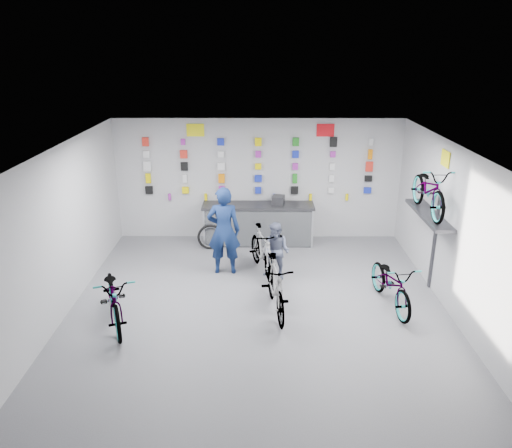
{
  "coord_description": "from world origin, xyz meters",
  "views": [
    {
      "loc": [
        -0.01,
        -7.93,
        4.67
      ],
      "look_at": [
        -0.04,
        1.4,
        1.28
      ],
      "focal_mm": 35.0,
      "sensor_mm": 36.0,
      "label": 1
    }
  ],
  "objects_px": {
    "counter": "(258,225)",
    "bike_service": "(262,251)",
    "clerk": "(224,231)",
    "bike_left": "(114,297)",
    "bike_right": "(391,283)",
    "bike_center": "(276,287)",
    "customer": "(276,251)"
  },
  "relations": [
    {
      "from": "counter",
      "to": "bike_service",
      "type": "relative_size",
      "value": 1.59
    },
    {
      "from": "bike_left",
      "to": "bike_right",
      "type": "relative_size",
      "value": 1.07
    },
    {
      "from": "counter",
      "to": "bike_right",
      "type": "xyz_separation_m",
      "value": [
        2.48,
        -3.12,
        -0.02
      ]
    },
    {
      "from": "bike_left",
      "to": "bike_right",
      "type": "bearing_deg",
      "value": -13.22
    },
    {
      "from": "counter",
      "to": "bike_service",
      "type": "height_order",
      "value": "bike_service"
    },
    {
      "from": "bike_right",
      "to": "bike_left",
      "type": "bearing_deg",
      "value": 178.65
    },
    {
      "from": "bike_left",
      "to": "clerk",
      "type": "xyz_separation_m",
      "value": [
        1.79,
        2.08,
        0.45
      ]
    },
    {
      "from": "bike_service",
      "to": "bike_center",
      "type": "bearing_deg",
      "value": -98.4
    },
    {
      "from": "counter",
      "to": "clerk",
      "type": "distance_m",
      "value": 1.87
    },
    {
      "from": "bike_left",
      "to": "clerk",
      "type": "relative_size",
      "value": 1.01
    },
    {
      "from": "clerk",
      "to": "customer",
      "type": "xyz_separation_m",
      "value": [
        1.1,
        -0.29,
        -0.34
      ]
    },
    {
      "from": "clerk",
      "to": "customer",
      "type": "height_order",
      "value": "clerk"
    },
    {
      "from": "bike_center",
      "to": "customer",
      "type": "distance_m",
      "value": 1.43
    },
    {
      "from": "bike_left",
      "to": "customer",
      "type": "distance_m",
      "value": 3.41
    },
    {
      "from": "counter",
      "to": "bike_service",
      "type": "bearing_deg",
      "value": -86.91
    },
    {
      "from": "bike_service",
      "to": "customer",
      "type": "height_order",
      "value": "customer"
    },
    {
      "from": "bike_left",
      "to": "bike_right",
      "type": "xyz_separation_m",
      "value": [
        5.0,
        0.62,
        -0.03
      ]
    },
    {
      "from": "bike_center",
      "to": "clerk",
      "type": "bearing_deg",
      "value": 113.96
    },
    {
      "from": "bike_service",
      "to": "customer",
      "type": "distance_m",
      "value": 0.4
    },
    {
      "from": "bike_center",
      "to": "bike_right",
      "type": "xyz_separation_m",
      "value": [
        2.17,
        0.25,
        -0.05
      ]
    },
    {
      "from": "bike_left",
      "to": "bike_center",
      "type": "bearing_deg",
      "value": -12.9
    },
    {
      "from": "counter",
      "to": "bike_left",
      "type": "relative_size",
      "value": 1.41
    },
    {
      "from": "counter",
      "to": "bike_right",
      "type": "relative_size",
      "value": 1.51
    },
    {
      "from": "bike_center",
      "to": "clerk",
      "type": "relative_size",
      "value": 0.91
    },
    {
      "from": "counter",
      "to": "bike_left",
      "type": "distance_m",
      "value": 4.51
    },
    {
      "from": "bike_center",
      "to": "bike_service",
      "type": "distance_m",
      "value": 1.7
    },
    {
      "from": "counter",
      "to": "clerk",
      "type": "xyz_separation_m",
      "value": [
        -0.72,
        -1.66,
        0.47
      ]
    },
    {
      "from": "bike_service",
      "to": "clerk",
      "type": "xyz_separation_m",
      "value": [
        -0.81,
        0.03,
        0.44
      ]
    },
    {
      "from": "bike_center",
      "to": "clerk",
      "type": "height_order",
      "value": "clerk"
    },
    {
      "from": "counter",
      "to": "clerk",
      "type": "bearing_deg",
      "value": -113.51
    },
    {
      "from": "bike_center",
      "to": "bike_service",
      "type": "relative_size",
      "value": 1.02
    },
    {
      "from": "bike_center",
      "to": "counter",
      "type": "bearing_deg",
      "value": 88.06
    }
  ]
}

